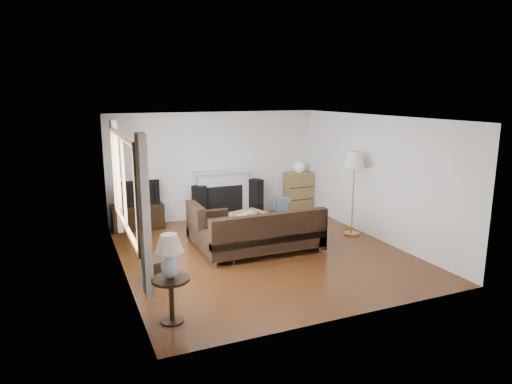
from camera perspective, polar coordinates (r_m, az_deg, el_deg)
name	(u,v)px	position (r m, az deg, el deg)	size (l,w,h in m)	color
room	(262,187)	(8.27, 0.81, 0.61)	(5.10, 5.60, 2.54)	#552C12
window	(124,183)	(7.38, -16.19, 1.07)	(0.12, 2.74, 1.54)	#926036
curtain_near	(144,216)	(5.95, -13.79, -2.91)	(0.10, 0.35, 2.10)	silver
curtain_far	(116,176)	(8.90, -17.05, 1.88)	(0.10, 0.35, 2.10)	silver
fireplace	(223,194)	(10.87, -4.11, -0.22)	(1.40, 0.26, 1.15)	white
tv_stand	(138,217)	(10.32, -14.56, -3.00)	(1.09, 0.49, 0.55)	black
television	(136,192)	(10.20, -14.72, -0.03)	(0.95, 0.12, 0.55)	black
speaker_left	(199,203)	(10.64, -7.09, -1.43)	(0.23, 0.28, 0.84)	black
speaker_right	(256,197)	(11.08, -0.01, -0.65)	(0.25, 0.29, 0.88)	black
bookshelf	(298,191)	(11.57, 5.32, 0.07)	(0.71, 0.34, 0.97)	olive
globe_lamp	(299,167)	(11.45, 5.38, 3.12)	(0.27, 0.27, 0.27)	white
sectional_sofa	(263,233)	(8.45, 0.88, -5.14)	(2.43, 1.78, 0.79)	black
coffee_table	(240,225)	(9.54, -2.01, -4.14)	(1.16, 0.63, 0.45)	#987948
footstool	(161,268)	(7.56, -11.81, -9.31)	(0.41, 0.41, 0.35)	black
floor_lamp	(353,194)	(9.65, 12.04, -0.20)	(0.45, 0.45, 1.76)	#A57E39
side_table	(172,300)	(6.15, -10.52, -13.15)	(0.49, 0.49, 0.61)	black
table_lamp	(170,257)	(5.92, -10.74, -7.96)	(0.36, 0.36, 0.58)	silver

